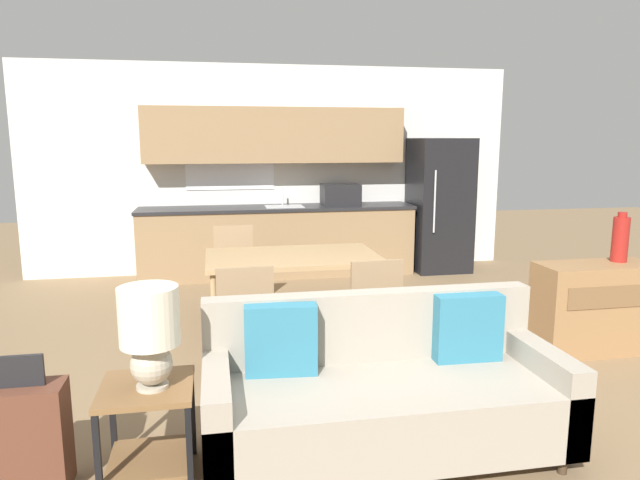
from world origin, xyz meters
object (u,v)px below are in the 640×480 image
object	(u,v)px
dining_table	(293,262)
couch	(382,392)
dining_chair_near_right	(371,308)
vase	(620,239)
credenza	(594,308)
dining_chair_far_left	(234,265)
side_table	(148,417)
dining_chair_near_left	(244,316)
refrigerator	(439,205)
table_lamp	(150,330)
suitcase	(22,438)

from	to	relation	value
dining_table	couch	size ratio (longest dim) A/B	0.76
dining_table	dining_chair_near_right	distance (m)	0.98
dining_chair_near_right	vase	bearing A→B (deg)	178.27
vase	dining_chair_near_right	bearing A→B (deg)	-178.40
credenza	vase	size ratio (longest dim) A/B	2.35
vase	dining_chair_far_left	xyz separation A→B (m)	(-3.11, 1.61, -0.45)
side_table	dining_chair_far_left	world-z (taller)	dining_chair_far_left
couch	dining_chair_near_left	distance (m)	1.32
refrigerator	dining_chair_near_left	size ratio (longest dim) A/B	2.00
dining_chair_near_right	credenza	bearing A→B (deg)	176.99
couch	credenza	distance (m)	2.47
side_table	vase	distance (m)	3.93
dining_chair_near_left	table_lamp	bearing A→B (deg)	63.50
dining_chair_near_left	couch	bearing A→B (deg)	119.63
dining_table	side_table	xyz separation A→B (m)	(-1.04, -2.03, -0.34)
table_lamp	vase	bearing A→B (deg)	19.61
refrigerator	dining_table	size ratio (longest dim) A/B	1.17
side_table	suitcase	world-z (taller)	suitcase
dining_table	side_table	size ratio (longest dim) A/B	2.88
side_table	table_lamp	distance (m)	0.48
dining_table	table_lamp	bearing A→B (deg)	-115.91
credenza	couch	bearing A→B (deg)	-152.00
vase	credenza	bearing A→B (deg)	-167.66
refrigerator	table_lamp	bearing A→B (deg)	-127.17
dining_chair_far_left	dining_chair_near_right	bearing A→B (deg)	-59.28
dining_table	dining_chair_near_right	xyz separation A→B (m)	(0.49, -0.83, -0.20)
suitcase	side_table	bearing A→B (deg)	-1.99
couch	side_table	size ratio (longest dim) A/B	3.77
couch	dining_chair_near_right	size ratio (longest dim) A/B	2.23
side_table	dining_chair_near_left	world-z (taller)	dining_chair_near_left
vase	suitcase	bearing A→B (deg)	-163.81
dining_chair_near_right	dining_chair_far_left	size ratio (longest dim) A/B	1.00
side_table	vase	bearing A→B (deg)	19.00
couch	vase	distance (m)	2.76
side_table	dining_chair_near_right	world-z (taller)	dining_chair_near_right
couch	credenza	bearing A→B (deg)	28.00
credenza	vase	distance (m)	0.61
dining_chair_far_left	side_table	bearing A→B (deg)	-100.22
refrigerator	vase	distance (m)	3.09
credenza	dining_chair_near_left	world-z (taller)	dining_chair_near_left
couch	vase	size ratio (longest dim) A/B	4.75
side_table	vase	world-z (taller)	vase
refrigerator	dining_chair_near_right	xyz separation A→B (m)	(-1.82, -3.13, -0.39)
side_table	table_lamp	size ratio (longest dim) A/B	1.00
suitcase	credenza	bearing A→B (deg)	16.40
refrigerator	dining_chair_far_left	world-z (taller)	refrigerator
vase	suitcase	world-z (taller)	vase
dining_table	credenza	bearing A→B (deg)	-18.73
refrigerator	suitcase	distance (m)	5.88
couch	table_lamp	world-z (taller)	table_lamp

